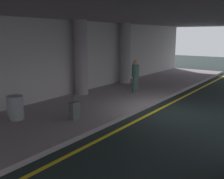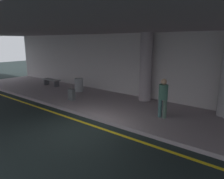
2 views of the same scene
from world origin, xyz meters
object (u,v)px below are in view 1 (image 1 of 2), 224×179
support_column_far_left (81,58)px  support_column_left_mid (125,53)px  suitcase_upright_primary (74,111)px  trash_bin_steel (15,108)px  traveler_with_luggage (135,74)px

support_column_far_left → support_column_left_mid: size_ratio=1.00×
support_column_far_left → suitcase_upright_primary: size_ratio=4.06×
trash_bin_steel → support_column_far_left: bearing=11.0°
suitcase_upright_primary → trash_bin_steel: 2.09m
support_column_far_left → suitcase_upright_primary: 4.32m
support_column_left_mid → traveler_with_luggage: 2.93m
support_column_far_left → trash_bin_steel: 4.69m
support_column_left_mid → trash_bin_steel: bearing=-174.2°
support_column_far_left → traveler_with_luggage: bearing=-44.5°
support_column_far_left → trash_bin_steel: size_ratio=4.29×
traveler_with_luggage → support_column_left_mid: bearing=-18.8°
support_column_far_left → suitcase_upright_primary: (-3.16, -2.53, -1.51)m
trash_bin_steel → traveler_with_luggage: bearing=-9.8°
traveler_with_luggage → suitcase_upright_primary: bearing=123.6°
support_column_left_mid → support_column_far_left: bearing=180.0°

